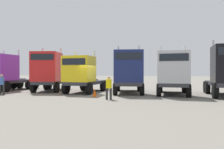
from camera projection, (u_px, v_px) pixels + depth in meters
ground at (97, 95)px, 17.90m from camera, size 200.00×200.00×0.00m
semi_truck_purple at (5, 72)px, 21.57m from camera, size 2.60×5.89×4.28m
semi_truck_red at (49, 71)px, 20.77m from camera, size 3.86×6.22×4.43m
semi_truck_yellow at (83, 74)px, 19.33m from camera, size 2.60×6.18×3.93m
semi_truck_navy at (129, 72)px, 18.60m from camera, size 3.75×6.72×4.34m
semi_truck_silver at (173, 73)px, 17.31m from camera, size 2.70×5.95×4.16m
visitor_in_hivis at (109, 86)px, 14.69m from camera, size 0.53×0.53×1.64m
visitor_with_camera at (2, 83)px, 17.98m from camera, size 0.55×0.55×1.73m
traffic_cone_mid at (95, 93)px, 16.49m from camera, size 0.36×0.36×0.63m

